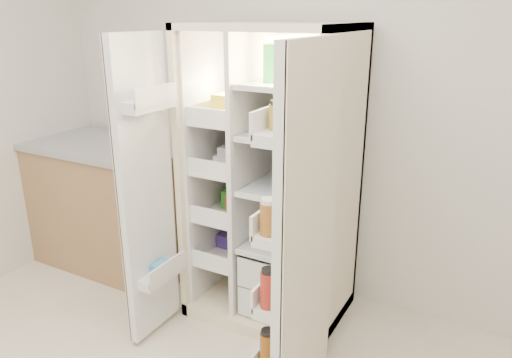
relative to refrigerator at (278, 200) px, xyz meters
The scene contains 5 objects.
wall_back 0.70m from the refrigerator, 79.80° to the left, with size 4.00×0.02×2.70m, color silver.
refrigerator is the anchor object (origin of this frame).
freezer_door 0.81m from the refrigerator, 130.52° to the right, with size 0.15×0.40×1.72m.
fridge_door 0.85m from the refrigerator, 56.24° to the right, with size 0.17×0.58×1.72m.
kitchen_counter 1.39m from the refrigerator, behind, with size 1.31×0.70×0.95m.
Camera 1 is at (1.17, -0.87, 1.84)m, focal length 34.00 mm.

